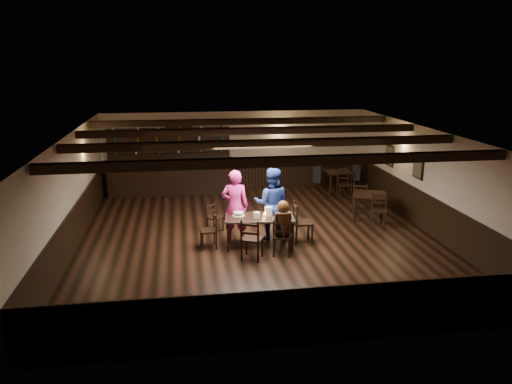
{
  "coord_description": "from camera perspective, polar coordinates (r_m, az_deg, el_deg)",
  "views": [
    {
      "loc": [
        -1.87,
        -11.88,
        4.46
      ],
      "look_at": [
        -0.03,
        0.2,
        1.16
      ],
      "focal_mm": 35.0,
      "sensor_mm": 36.0,
      "label": 1
    }
  ],
  "objects": [
    {
      "name": "chair_near_left",
      "position": [
        11.26,
        -0.57,
        -5.12
      ],
      "size": [
        0.59,
        0.58,
        0.97
      ],
      "color": "black",
      "rests_on": "ground"
    },
    {
      "name": "chair_end_right",
      "position": [
        12.35,
        4.97,
        -3.13
      ],
      "size": [
        0.47,
        0.49,
        1.03
      ],
      "color": "black",
      "rests_on": "ground"
    },
    {
      "name": "seated_person",
      "position": [
        11.46,
        3.07,
        -3.21
      ],
      "size": [
        0.36,
        0.55,
        0.89
      ],
      "color": "black",
      "rests_on": "ground"
    },
    {
      "name": "chair_far_pushed",
      "position": [
        13.22,
        -4.94,
        -2.59
      ],
      "size": [
        0.5,
        0.49,
        0.77
      ],
      "color": "black",
      "rests_on": "ground"
    },
    {
      "name": "woman_pink",
      "position": [
        12.34,
        -2.41,
        -1.61
      ],
      "size": [
        0.72,
        0.52,
        1.82
      ],
      "primitive_type": "imported",
      "rotation": [
        0.0,
        0.0,
        3.0
      ],
      "color": "#EE3798",
      "rests_on": "ground"
    },
    {
      "name": "menu_red",
      "position": [
        11.94,
        2.64,
        -2.97
      ],
      "size": [
        0.34,
        0.27,
        0.0
      ],
      "primitive_type": "cube",
      "rotation": [
        0.0,
        0.0,
        -0.24
      ],
      "color": "#9E2E11",
      "rests_on": "dining_table"
    },
    {
      "name": "bg_patron_left",
      "position": [
        16.59,
        6.98,
        2.52
      ],
      "size": [
        0.33,
        0.44,
        0.81
      ],
      "color": "black",
      "rests_on": "ground"
    },
    {
      "name": "bar_counter",
      "position": [
        17.01,
        -9.78,
        2.23
      ],
      "size": [
        4.26,
        0.7,
        2.2
      ],
      "color": "black",
      "rests_on": "ground"
    },
    {
      "name": "tea_light",
      "position": [
        12.08,
        0.91,
        -2.64
      ],
      "size": [
        0.04,
        0.04,
        0.06
      ],
      "color": "#A5A8AD",
      "rests_on": "dining_table"
    },
    {
      "name": "ground",
      "position": [
        12.82,
        0.25,
        -5.23
      ],
      "size": [
        10.0,
        10.0,
        0.0
      ],
      "primitive_type": "plane",
      "color": "black",
      "rests_on": "ground"
    },
    {
      "name": "room_shell",
      "position": [
        12.36,
        0.27,
        2.44
      ],
      "size": [
        9.02,
        10.02,
        2.71
      ],
      "color": "beige",
      "rests_on": "ground"
    },
    {
      "name": "back_table_a",
      "position": [
        14.41,
        12.82,
        -0.58
      ],
      "size": [
        1.15,
        1.15,
        0.75
      ],
      "color": "black",
      "rests_on": "ground"
    },
    {
      "name": "dining_table",
      "position": [
        12.04,
        0.41,
        -3.18
      ],
      "size": [
        1.72,
        1.0,
        0.75
      ],
      "color": "black",
      "rests_on": "ground"
    },
    {
      "name": "chair_near_right",
      "position": [
        11.51,
        2.99,
        -4.89
      ],
      "size": [
        0.52,
        0.5,
        0.9
      ],
      "color": "black",
      "rests_on": "ground"
    },
    {
      "name": "chair_end_left",
      "position": [
        12.08,
        -5.12,
        -4.05
      ],
      "size": [
        0.41,
        0.43,
        0.86
      ],
      "color": "black",
      "rests_on": "ground"
    },
    {
      "name": "cake",
      "position": [
        12.09,
        -2.0,
        -2.54
      ],
      "size": [
        0.29,
        0.29,
        0.09
      ],
      "color": "white",
      "rests_on": "dining_table"
    },
    {
      "name": "plate_stack_a",
      "position": [
        11.92,
        0.07,
        -2.64
      ],
      "size": [
        0.15,
        0.15,
        0.14
      ],
      "primitive_type": "cylinder",
      "color": "white",
      "rests_on": "dining_table"
    },
    {
      "name": "back_table_b",
      "position": [
        17.1,
        9.34,
        2.06
      ],
      "size": [
        0.86,
        0.86,
        0.75
      ],
      "color": "black",
      "rests_on": "ground"
    },
    {
      "name": "man_blue",
      "position": [
        12.51,
        1.76,
        -1.33
      ],
      "size": [
        1.03,
        0.89,
        1.83
      ],
      "primitive_type": "imported",
      "rotation": [
        0.0,
        0.0,
        2.89
      ],
      "color": "navy",
      "rests_on": "ground"
    },
    {
      "name": "plate_stack_b",
      "position": [
        12.09,
        1.44,
        -2.19
      ],
      "size": [
        0.19,
        0.19,
        0.22
      ],
      "primitive_type": "cylinder",
      "color": "white",
      "rests_on": "dining_table"
    },
    {
      "name": "pepper_shaker",
      "position": [
        12.0,
        2.15,
        -2.63
      ],
      "size": [
        0.04,
        0.04,
        0.1
      ],
      "primitive_type": "cylinder",
      "color": "#A5A8AD",
      "rests_on": "dining_table"
    },
    {
      "name": "bg_patron_right",
      "position": [
        17.1,
        11.42,
        2.73
      ],
      "size": [
        0.35,
        0.45,
        0.82
      ],
      "color": "black",
      "rests_on": "ground"
    },
    {
      "name": "menu_blue",
      "position": [
        12.2,
        3.08,
        -2.57
      ],
      "size": [
        0.36,
        0.28,
        0.0
      ],
      "primitive_type": "cube",
      "rotation": [
        0.0,
        0.0,
        -0.21
      ],
      "color": "#0E1747",
      "rests_on": "dining_table"
    },
    {
      "name": "drink_glass",
      "position": [
        12.12,
        1.67,
        -2.44
      ],
      "size": [
        0.06,
        0.06,
        0.1
      ],
      "primitive_type": "cylinder",
      "color": "silver",
      "rests_on": "dining_table"
    },
    {
      "name": "salt_shaker",
      "position": [
        11.91,
        2.15,
        -2.81
      ],
      "size": [
        0.03,
        0.03,
        0.08
      ],
      "primitive_type": "cylinder",
      "color": "silver",
      "rests_on": "dining_table"
    }
  ]
}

